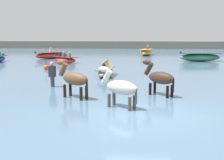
% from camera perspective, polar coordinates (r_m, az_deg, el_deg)
% --- Properties ---
extents(ground_plane, '(120.00, 120.00, 0.00)m').
position_cam_1_polar(ground_plane, '(10.14, 5.17, -8.46)').
color(ground_plane, gray).
extents(water_surface, '(90.00, 90.00, 0.38)m').
position_cam_1_polar(water_surface, '(19.87, 4.67, 0.89)').
color(water_surface, slate).
rests_on(water_surface, ground).
extents(horse_lead_bay, '(1.63, 1.25, 1.92)m').
position_cam_1_polar(horse_lead_bay, '(12.23, -7.36, 0.05)').
color(horse_lead_bay, brown).
rests_on(horse_lead_bay, ground).
extents(horse_trailing_dark_bay, '(1.46, 1.39, 1.87)m').
position_cam_1_polar(horse_trailing_dark_bay, '(12.73, 9.22, 0.24)').
color(horse_trailing_dark_bay, '#382319').
rests_on(horse_trailing_dark_bay, ground).
extents(horse_flank_pinto, '(1.57, 1.16, 1.82)m').
position_cam_1_polar(horse_flank_pinto, '(10.56, 1.55, -1.66)').
color(horse_flank_pinto, beige).
rests_on(horse_flank_pinto, ground).
extents(boat_near_port, '(2.71, 2.52, 1.02)m').
position_cam_1_polar(boat_near_port, '(26.40, -9.06, 3.93)').
color(boat_near_port, '#BC382D').
rests_on(boat_near_port, water_surface).
extents(boat_far_inshore, '(3.45, 2.95, 1.12)m').
position_cam_1_polar(boat_far_inshore, '(30.97, -11.62, 4.70)').
color(boat_far_inshore, '#BC382D').
rests_on(boat_far_inshore, water_surface).
extents(boat_near_starboard, '(1.08, 2.64, 0.99)m').
position_cam_1_polar(boat_near_starboard, '(18.17, -1.27, 1.61)').
color(boat_near_starboard, '#B2AD9E').
rests_on(boat_near_starboard, water_surface).
extents(boat_distant_west, '(3.96, 1.85, 0.91)m').
position_cam_1_polar(boat_distant_west, '(28.59, 16.62, 4.25)').
color(boat_distant_west, '#337556').
rests_on(boat_distant_west, water_surface).
extents(boat_mid_channel, '(1.91, 3.55, 1.18)m').
position_cam_1_polar(boat_mid_channel, '(34.75, 6.63, 5.36)').
color(boat_mid_channel, gold).
rests_on(boat_mid_channel, water_surface).
extents(person_onlooker_left, '(0.37, 0.29, 1.63)m').
position_cam_1_polar(person_onlooker_left, '(14.94, -11.46, 0.57)').
color(person_onlooker_left, '#383842').
rests_on(person_onlooker_left, ground).
extents(channel_buoy, '(0.36, 0.36, 0.84)m').
position_cam_1_polar(channel_buoy, '(21.77, -12.62, 2.43)').
color(channel_buoy, '#E54C1E').
rests_on(channel_buoy, water_surface).
extents(far_shoreline, '(80.00, 2.40, 1.59)m').
position_cam_1_polar(far_shoreline, '(48.95, 4.37, 6.60)').
color(far_shoreline, '#706B5B').
rests_on(far_shoreline, ground).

